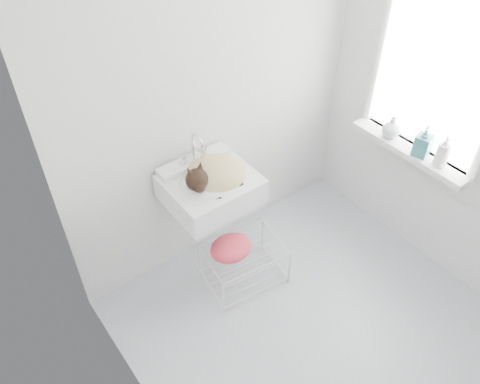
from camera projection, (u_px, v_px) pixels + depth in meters
floor at (307, 320)px, 3.20m from camera, size 2.20×2.00×0.02m
back_wall at (215, 92)px, 2.97m from camera, size 2.20×0.02×2.50m
right_wall at (462, 104)px, 2.87m from camera, size 0.02×2.00×2.50m
left_wall at (130, 283)px, 1.88m from camera, size 0.02×2.00×2.50m
window_glass at (437, 76)px, 2.91m from camera, size 0.01×0.80×1.00m
window_frame at (436, 77)px, 2.91m from camera, size 0.04×0.90×1.10m
windowsill at (409, 150)px, 3.23m from camera, size 0.16×0.88×0.04m
sink at (210, 178)px, 2.97m from camera, size 0.55×0.48×0.22m
faucet at (193, 146)px, 2.99m from camera, size 0.20×0.14×0.20m
cat at (213, 174)px, 2.94m from camera, size 0.44×0.37×0.26m
wire_rack at (244, 265)px, 3.36m from camera, size 0.56×0.43×0.31m
towel at (231, 251)px, 3.21m from camera, size 0.30×0.22×0.12m
bottle_a at (438, 165)px, 3.07m from camera, size 0.10×0.10×0.19m
bottle_b at (419, 154)px, 3.16m from camera, size 0.12×0.12×0.21m
bottle_c at (389, 137)px, 3.31m from camera, size 0.16×0.16×0.16m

